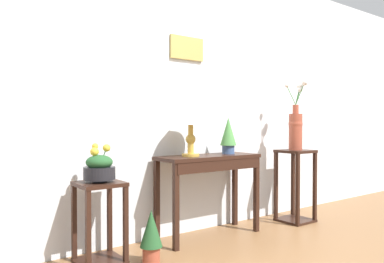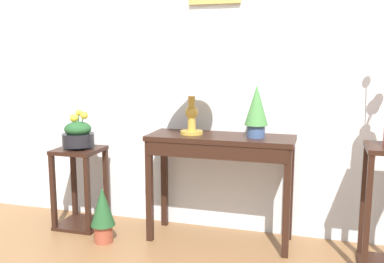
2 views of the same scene
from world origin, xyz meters
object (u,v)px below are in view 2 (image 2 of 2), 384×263
(potted_plant_on_console, at_px, (256,109))
(potted_plant_floor, at_px, (103,212))
(console_table, at_px, (220,154))
(planter_bowl_wide_left, at_px, (78,134))
(pedestal_stand_left, at_px, (80,188))
(table_lamp, at_px, (192,80))

(potted_plant_on_console, height_order, potted_plant_floor, potted_plant_on_console)
(potted_plant_on_console, distance_m, potted_plant_floor, 1.34)
(console_table, relative_size, planter_bowl_wide_left, 3.47)
(potted_plant_on_console, relative_size, potted_plant_floor, 0.88)
(pedestal_stand_left, xyz_separation_m, planter_bowl_wide_left, (0.00, 0.00, 0.43))
(console_table, xyz_separation_m, table_lamp, (-0.22, 0.02, 0.52))
(potted_plant_on_console, height_order, planter_bowl_wide_left, potted_plant_on_console)
(table_lamp, xyz_separation_m, pedestal_stand_left, (-0.91, -0.04, -0.86))
(potted_plant_on_console, xyz_separation_m, potted_plant_floor, (-1.06, -0.28, -0.76))
(pedestal_stand_left, bearing_deg, potted_plant_on_console, 1.76)
(planter_bowl_wide_left, bearing_deg, potted_plant_on_console, 1.72)
(potted_plant_floor, bearing_deg, planter_bowl_wide_left, 143.03)
(pedestal_stand_left, xyz_separation_m, potted_plant_floor, (0.32, -0.24, -0.09))
(potted_plant_on_console, bearing_deg, table_lamp, 179.96)
(planter_bowl_wide_left, bearing_deg, table_lamp, 2.63)
(table_lamp, distance_m, potted_plant_on_console, 0.51)
(potted_plant_floor, bearing_deg, potted_plant_on_console, 15.01)
(table_lamp, relative_size, planter_bowl_wide_left, 1.75)
(planter_bowl_wide_left, bearing_deg, pedestal_stand_left, -101.86)
(pedestal_stand_left, bearing_deg, console_table, 1.06)
(potted_plant_on_console, bearing_deg, planter_bowl_wide_left, -178.28)
(table_lamp, distance_m, planter_bowl_wide_left, 1.01)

